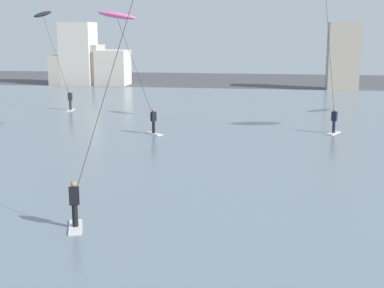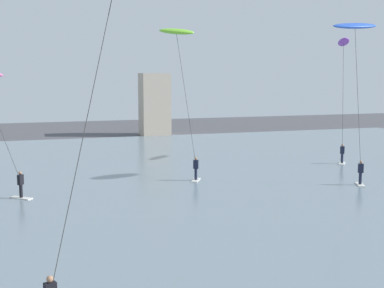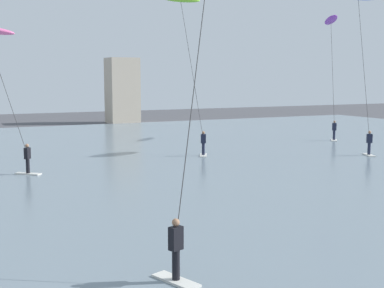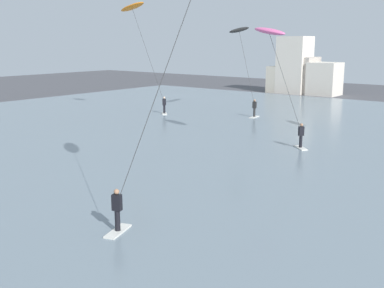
{
  "view_description": "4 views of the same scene",
  "coord_description": "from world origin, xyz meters",
  "views": [
    {
      "loc": [
        3.23,
        -5.06,
        6.75
      ],
      "look_at": [
        0.35,
        14.27,
        2.63
      ],
      "focal_mm": 51.09,
      "sensor_mm": 36.0,
      "label": 1
    },
    {
      "loc": [
        -3.67,
        -2.99,
        7.5
      ],
      "look_at": [
        1.8,
        14.46,
        5.01
      ],
      "focal_mm": 48.65,
      "sensor_mm": 36.0,
      "label": 2
    },
    {
      "loc": [
        -8.52,
        0.15,
        5.25
      ],
      "look_at": [
        -0.22,
        17.24,
        2.84
      ],
      "focal_mm": 49.04,
      "sensor_mm": 36.0,
      "label": 3
    },
    {
      "loc": [
        9.11,
        0.58,
        6.98
      ],
      "look_at": [
        -1.51,
        13.93,
        3.3
      ],
      "focal_mm": 44.8,
      "sensor_mm": 36.0,
      "label": 4
    }
  ],
  "objects": [
    {
      "name": "kitesurfer_blue",
      "position": [
        17.81,
        28.18,
        10.09
      ],
      "size": [
        4.16,
        4.03,
        11.04
      ],
      "color": "silver",
      "rests_on": "water_bay"
    },
    {
      "name": "kitesurfer_purple",
      "position": [
        21.84,
        35.62,
        9.0
      ],
      "size": [
        2.86,
        4.36,
        10.46
      ],
      "color": "silver",
      "rests_on": "water_bay"
    },
    {
      "name": "kitesurfer_lime",
      "position": [
        6.38,
        32.02,
        9.0
      ],
      "size": [
        2.76,
        3.25,
        10.66
      ],
      "color": "silver",
      "rests_on": "water_bay"
    },
    {
      "name": "water_bay",
      "position": [
        0.0,
        31.17,
        0.05
      ],
      "size": [
        84.0,
        52.0,
        0.1
      ],
      "primitive_type": "cube",
      "color": "slate",
      "rests_on": "ground"
    }
  ]
}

